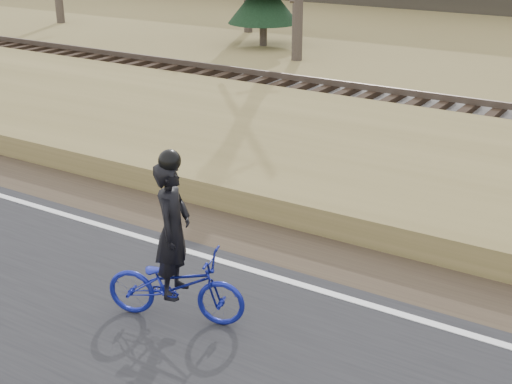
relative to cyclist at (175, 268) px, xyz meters
The scene contains 7 objects.
ground 5.03m from the cyclist, 164.65° to the left, with size 120.00×120.00×0.00m, color olive.
edge_line 5.08m from the cyclist, 162.45° to the left, with size 120.00×0.12×0.01m, color silver.
shoulder 5.47m from the cyclist, 152.32° to the left, with size 120.00×1.60×0.04m, color #473A2B.
embankment 7.33m from the cyclist, 131.02° to the left, with size 120.00×5.00×0.44m, color olive.
ballast 10.50m from the cyclist, 117.26° to the left, with size 120.00×3.00×0.45m, color slate.
railroad 10.48m from the cyclist, 117.26° to the left, with size 120.00×2.40×0.29m.
cyclist is the anchor object (origin of this frame).
Camera 1 is at (9.60, -7.17, 4.70)m, focal length 50.00 mm.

